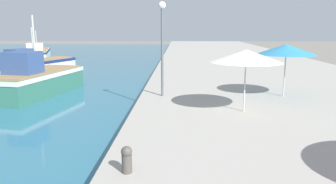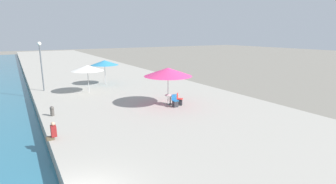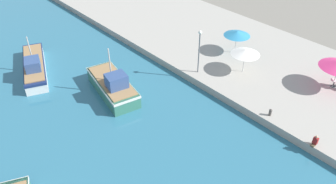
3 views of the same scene
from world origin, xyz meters
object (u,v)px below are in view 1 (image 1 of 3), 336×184
at_px(cafe_umbrella_white, 246,56).
at_px(lamppost, 162,33).
at_px(fishing_boat_distant, 37,52).
at_px(cafe_umbrella_striped, 286,49).
at_px(mooring_bollard, 127,159).
at_px(fishing_boat_far, 33,65).
at_px(fishing_boat_mid, 36,80).

relative_size(cafe_umbrella_white, lamppost, 0.63).
distance_m(fishing_boat_distant, cafe_umbrella_white, 37.81).
bearing_deg(cafe_umbrella_white, fishing_boat_distant, 125.50).
xyz_separation_m(cafe_umbrella_striped, mooring_bollard, (-6.37, -8.90, -1.96)).
bearing_deg(fishing_boat_far, fishing_boat_mid, -43.61).
distance_m(mooring_bollard, lamppost, 9.23).
height_order(fishing_boat_far, cafe_umbrella_white, fishing_boat_far).
distance_m(fishing_boat_distant, cafe_umbrella_striped, 37.00).
relative_size(fishing_boat_distant, mooring_bollard, 15.76).
bearing_deg(fishing_boat_mid, cafe_umbrella_white, -18.28).
distance_m(fishing_boat_far, mooring_bollard, 23.80).
height_order(fishing_boat_mid, cafe_umbrella_striped, fishing_boat_mid).
bearing_deg(cafe_umbrella_white, lamppost, 139.56).
xyz_separation_m(fishing_boat_far, cafe_umbrella_striped, (17.93, -11.90, 2.24)).
relative_size(fishing_boat_mid, cafe_umbrella_striped, 2.57).
bearing_deg(fishing_boat_far, mooring_bollard, -39.68).
height_order(cafe_umbrella_white, lamppost, lamppost).
bearing_deg(lamppost, fishing_boat_distant, 123.60).
distance_m(fishing_boat_far, cafe_umbrella_striped, 21.64).
bearing_deg(mooring_bollard, cafe_umbrella_white, 56.69).
xyz_separation_m(fishing_boat_distant, cafe_umbrella_striped, (24.45, -27.67, 2.33)).
bearing_deg(fishing_boat_distant, lamppost, -75.12).
bearing_deg(lamppost, fishing_boat_mid, 156.44).
bearing_deg(fishing_boat_distant, cafe_umbrella_white, -73.22).
distance_m(cafe_umbrella_white, cafe_umbrella_striped, 3.96).
bearing_deg(fishing_boat_distant, fishing_boat_mid, -85.32).
xyz_separation_m(fishing_boat_far, cafe_umbrella_white, (15.41, -14.95, 2.18)).
height_order(fishing_boat_mid, lamppost, lamppost).
distance_m(cafe_umbrella_white, lamppost, 4.64).
relative_size(fishing_boat_far, cafe_umbrella_striped, 3.07).
bearing_deg(fishing_boat_mid, mooring_bollard, -47.26).
height_order(fishing_boat_far, cafe_umbrella_striped, fishing_boat_far).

